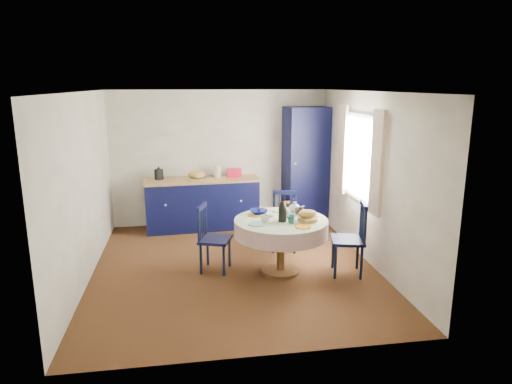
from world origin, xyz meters
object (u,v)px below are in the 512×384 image
at_px(chair_left, 212,238).
at_px(mug_b, 291,219).
at_px(mug_d, 263,210).
at_px(chair_far, 284,221).
at_px(dining_table, 282,228).
at_px(pantry_cabinet, 305,166).
at_px(cobalt_bowl, 259,212).
at_px(chair_right, 351,238).
at_px(kitchen_counter, 202,203).
at_px(mug_a, 265,218).
at_px(mug_c, 299,211).

bearing_deg(chair_left, mug_b, -93.47).
bearing_deg(mug_d, chair_far, 50.78).
height_order(dining_table, chair_far, dining_table).
relative_size(pantry_cabinet, cobalt_bowl, 8.71).
relative_size(pantry_cabinet, chair_right, 2.13).
bearing_deg(cobalt_bowl, mug_d, 41.12).
bearing_deg(mug_d, cobalt_bowl, -138.88).
height_order(kitchen_counter, cobalt_bowl, kitchen_counter).
bearing_deg(chair_far, kitchen_counter, 146.84).
height_order(mug_a, mug_d, mug_a).
distance_m(dining_table, cobalt_bowl, 0.44).
bearing_deg(pantry_cabinet, mug_c, -113.19).
distance_m(pantry_cabinet, cobalt_bowl, 2.33).
xyz_separation_m(chair_far, mug_b, (-0.16, -1.11, 0.36)).
height_order(chair_left, mug_d, chair_left).
xyz_separation_m(dining_table, mug_b, (0.09, -0.18, 0.17)).
bearing_deg(kitchen_counter, mug_d, -70.48).
distance_m(kitchen_counter, mug_a, 2.45).
bearing_deg(dining_table, chair_right, -11.25).
bearing_deg(chair_right, mug_c, -107.29).
height_order(dining_table, mug_d, dining_table).
relative_size(chair_right, cobalt_bowl, 4.09).
bearing_deg(chair_far, chair_left, -136.66).
xyz_separation_m(mug_b, cobalt_bowl, (-0.36, 0.50, -0.02)).
relative_size(kitchen_counter, dining_table, 1.64).
bearing_deg(chair_left, mug_c, -73.24).
bearing_deg(chair_far, chair_right, -44.67).
bearing_deg(pantry_cabinet, chair_far, -123.07).
height_order(pantry_cabinet, chair_far, pantry_cabinet).
xyz_separation_m(kitchen_counter, mug_a, (0.75, -2.31, 0.35)).
relative_size(chair_left, mug_c, 7.72).
height_order(dining_table, cobalt_bowl, dining_table).
bearing_deg(chair_left, mug_a, -94.75).
bearing_deg(pantry_cabinet, chair_left, -138.66).
bearing_deg(pantry_cabinet, dining_table, -118.36).
height_order(chair_right, cobalt_bowl, chair_right).
relative_size(dining_table, mug_d, 13.70).
distance_m(chair_left, chair_right, 1.94).
xyz_separation_m(dining_table, mug_d, (-0.20, 0.38, 0.17)).
distance_m(pantry_cabinet, mug_c, 2.21).
distance_m(pantry_cabinet, chair_far, 1.65).
xyz_separation_m(dining_table, chair_left, (-0.94, 0.24, -0.17)).
relative_size(chair_far, cobalt_bowl, 3.71).
relative_size(kitchen_counter, mug_b, 19.33).
xyz_separation_m(chair_right, mug_a, (-1.19, 0.13, 0.31)).
xyz_separation_m(chair_right, cobalt_bowl, (-1.21, 0.51, 0.29)).
xyz_separation_m(pantry_cabinet, mug_d, (-1.15, -1.91, -0.27)).
relative_size(chair_left, cobalt_bowl, 3.82).
bearing_deg(cobalt_bowl, chair_left, -173.71).
distance_m(chair_left, mug_b, 1.17).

